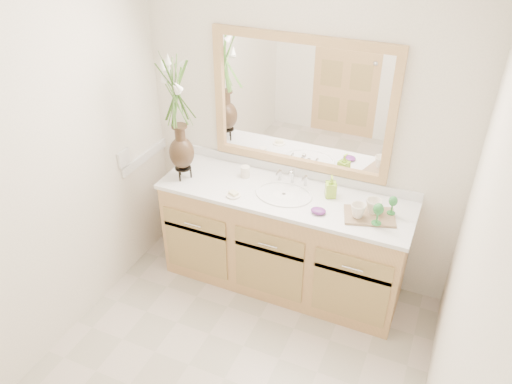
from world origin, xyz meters
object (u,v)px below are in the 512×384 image
at_px(flower_vase, 177,102).
at_px(tumbler, 245,172).
at_px(soap_bottle, 331,187).
at_px(tray, 369,216).

relative_size(flower_vase, tumbler, 10.23).
bearing_deg(soap_bottle, tray, -47.78).
xyz_separation_m(tumbler, tray, (0.98, -0.14, -0.04)).
distance_m(soap_bottle, tray, 0.35).
distance_m(tumbler, soap_bottle, 0.67).
bearing_deg(soap_bottle, tumbler, 155.84).
bearing_deg(tumbler, soap_bottle, -0.39).
height_order(tumbler, soap_bottle, soap_bottle).
relative_size(soap_bottle, tray, 0.45).
xyz_separation_m(flower_vase, tray, (1.39, 0.06, -0.60)).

